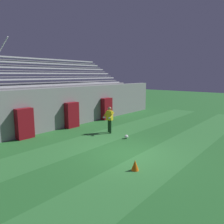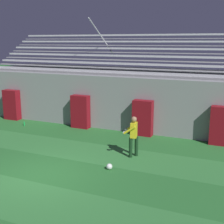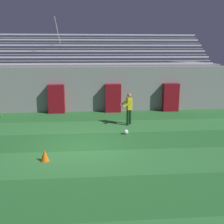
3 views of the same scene
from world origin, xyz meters
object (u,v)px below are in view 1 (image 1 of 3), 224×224
(padding_pillar_far_right, at_px, (107,109))
(padding_pillar_gate_right, at_px, (72,115))
(goalkeeper, at_px, (109,118))
(traffic_cone, at_px, (135,165))
(soccer_ball, at_px, (126,137))
(padding_pillar_gate_left, at_px, (25,124))

(padding_pillar_far_right, bearing_deg, padding_pillar_gate_right, 180.00)
(goalkeeper, relative_size, traffic_cone, 3.98)
(goalkeeper, height_order, soccer_ball, goalkeeper)
(padding_pillar_gate_left, bearing_deg, traffic_cone, -86.21)
(padding_pillar_gate_left, bearing_deg, padding_pillar_far_right, 0.00)
(padding_pillar_far_right, height_order, soccer_ball, padding_pillar_far_right)
(padding_pillar_gate_right, xyz_separation_m, goalkeeper, (0.57, -2.96, 0.07))
(padding_pillar_far_right, bearing_deg, goalkeeper, -136.45)
(padding_pillar_far_right, relative_size, traffic_cone, 4.20)
(padding_pillar_gate_left, relative_size, soccer_ball, 8.02)
(padding_pillar_gate_left, xyz_separation_m, traffic_cone, (0.48, -7.31, -0.67))
(traffic_cone, bearing_deg, padding_pillar_far_right, 47.51)
(padding_pillar_gate_right, bearing_deg, padding_pillar_far_right, 0.00)
(padding_pillar_gate_left, xyz_separation_m, padding_pillar_gate_right, (3.50, 0.00, 0.00))
(padding_pillar_gate_right, bearing_deg, traffic_cone, -112.38)
(padding_pillar_gate_right, distance_m, padding_pillar_far_right, 3.69)
(padding_pillar_gate_left, height_order, soccer_ball, padding_pillar_gate_left)
(padding_pillar_gate_right, distance_m, soccer_ball, 4.61)
(padding_pillar_gate_right, relative_size, soccer_ball, 8.02)
(padding_pillar_gate_right, bearing_deg, soccer_ball, -87.11)
(padding_pillar_far_right, relative_size, goalkeeper, 1.06)
(padding_pillar_far_right, bearing_deg, padding_pillar_gate_left, 180.00)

